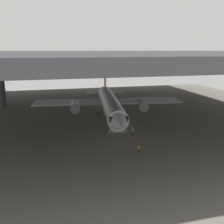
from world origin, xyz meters
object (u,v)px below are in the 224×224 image
at_px(crew_worker_near_nose, 139,148).
at_px(traffic_cone_orange, 136,141).
at_px(airplane_main, 110,103).
at_px(boarding_stairs, 118,128).
at_px(crew_worker_by_stairs, 133,131).

bearing_deg(crew_worker_near_nose, traffic_cone_orange, 74.91).
xyz_separation_m(airplane_main, boarding_stairs, (-0.80, -10.83, -2.84)).
bearing_deg(crew_worker_by_stairs, airplane_main, 94.88).
distance_m(boarding_stairs, traffic_cone_orange, 6.80).
bearing_deg(airplane_main, boarding_stairs, -94.25).
height_order(airplane_main, traffic_cone_orange, airplane_main).
bearing_deg(boarding_stairs, airplane_main, 85.75).
distance_m(airplane_main, crew_worker_near_nose, 22.13).
bearing_deg(boarding_stairs, crew_worker_by_stairs, -58.04).
distance_m(crew_worker_near_nose, traffic_cone_orange, 4.71).
distance_m(airplane_main, boarding_stairs, 11.22).
distance_m(boarding_stairs, crew_worker_by_stairs, 3.79).
relative_size(airplane_main, boarding_stairs, 8.16).
bearing_deg(crew_worker_near_nose, boarding_stairs, 91.28).
xyz_separation_m(crew_worker_near_nose, traffic_cone_orange, (1.22, 4.51, -0.63)).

